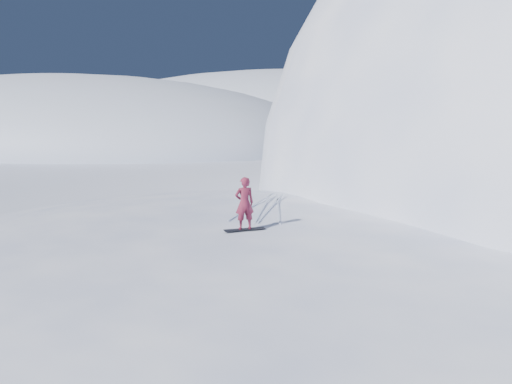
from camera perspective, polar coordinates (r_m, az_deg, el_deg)
ground at (r=15.23m, az=-1.73°, el=-14.13°), size 400.00×400.00×0.00m
near_ridge at (r=17.52m, az=5.37°, el=-10.89°), size 36.00×28.00×4.80m
peak_shoulder at (r=33.59m, az=29.16°, el=-2.09°), size 28.00×24.00×18.00m
far_ridge_a at (r=105.13m, az=-24.07°, el=5.54°), size 120.00×70.00×28.00m
far_ridge_c at (r=131.09m, az=1.75°, el=7.04°), size 140.00×90.00×36.00m
wind_bumps at (r=17.24m, az=-0.56°, el=-11.21°), size 16.00×14.40×1.00m
snowboard at (r=15.06m, az=-1.44°, el=-4.68°), size 1.24×1.05×0.02m
snowboarder at (r=14.87m, az=-1.45°, el=-1.41°), size 0.75×0.72×1.73m
vapor_plume at (r=74.37m, az=-22.84°, el=4.22°), size 11.16×8.93×7.81m
board_tracks at (r=18.88m, az=1.41°, el=-1.70°), size 2.47×5.99×0.04m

